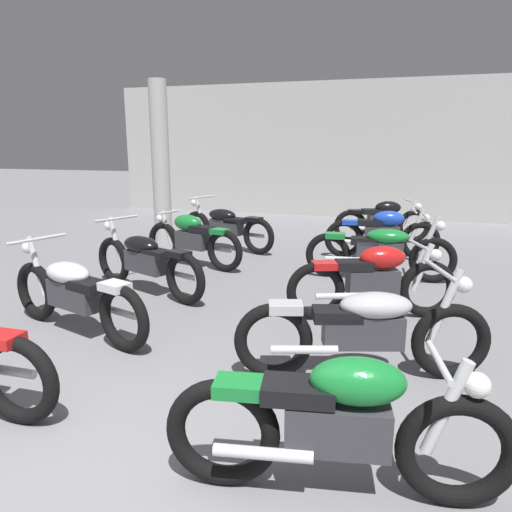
{
  "coord_description": "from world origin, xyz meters",
  "views": [
    {
      "loc": [
        1.77,
        -1.63,
        1.96
      ],
      "look_at": [
        0.0,
        4.09,
        0.55
      ],
      "focal_mm": 33.4,
      "sensor_mm": 36.0,
      "label": 1
    }
  ],
  "objects_px": {
    "motorcycle_right_row_0": "(339,422)",
    "motorcycle_right_row_2": "(373,280)",
    "motorcycle_left_row_1": "(74,293)",
    "motorcycle_left_row_4": "(226,226)",
    "motorcycle_right_row_1": "(364,328)",
    "motorcycle_left_row_2": "(146,260)",
    "motorcycle_left_row_3": "(192,239)",
    "support_pillar": "(161,163)",
    "motorcycle_right_row_5": "(383,220)",
    "motorcycle_right_row_3": "(381,250)",
    "motorcycle_right_row_4": "(383,233)"
  },
  "relations": [
    {
      "from": "support_pillar",
      "to": "motorcycle_right_row_1",
      "type": "relative_size",
      "value": 1.52
    },
    {
      "from": "motorcycle_left_row_1",
      "to": "motorcycle_right_row_5",
      "type": "relative_size",
      "value": 1.1
    },
    {
      "from": "motorcycle_left_row_2",
      "to": "motorcycle_right_row_0",
      "type": "height_order",
      "value": "motorcycle_left_row_2"
    },
    {
      "from": "motorcycle_left_row_2",
      "to": "motorcycle_right_row_5",
      "type": "bearing_deg",
      "value": 57.17
    },
    {
      "from": "motorcycle_left_row_4",
      "to": "motorcycle_right_row_4",
      "type": "bearing_deg",
      "value": 1.42
    },
    {
      "from": "motorcycle_left_row_1",
      "to": "motorcycle_right_row_0",
      "type": "relative_size",
      "value": 1.07
    },
    {
      "from": "support_pillar",
      "to": "motorcycle_right_row_1",
      "type": "height_order",
      "value": "support_pillar"
    },
    {
      "from": "motorcycle_right_row_5",
      "to": "motorcycle_left_row_3",
      "type": "bearing_deg",
      "value": -134.71
    },
    {
      "from": "motorcycle_right_row_1",
      "to": "motorcycle_right_row_3",
      "type": "bearing_deg",
      "value": 90.54
    },
    {
      "from": "motorcycle_left_row_3",
      "to": "motorcycle_right_row_1",
      "type": "xyz_separation_m",
      "value": [
        3.01,
        -3.12,
        -0.01
      ]
    },
    {
      "from": "motorcycle_left_row_2",
      "to": "motorcycle_right_row_0",
      "type": "bearing_deg",
      "value": -45.9
    },
    {
      "from": "motorcycle_right_row_3",
      "to": "motorcycle_right_row_2",
      "type": "bearing_deg",
      "value": -89.75
    },
    {
      "from": "motorcycle_left_row_1",
      "to": "motorcycle_left_row_4",
      "type": "bearing_deg",
      "value": 89.67
    },
    {
      "from": "motorcycle_left_row_2",
      "to": "motorcycle_right_row_3",
      "type": "xyz_separation_m",
      "value": [
        2.96,
        1.59,
        0.0
      ]
    },
    {
      "from": "motorcycle_right_row_2",
      "to": "motorcycle_right_row_3",
      "type": "relative_size",
      "value": 0.87
    },
    {
      "from": "motorcycle_left_row_2",
      "to": "motorcycle_left_row_3",
      "type": "distance_m",
      "value": 1.52
    },
    {
      "from": "motorcycle_left_row_2",
      "to": "motorcycle_left_row_3",
      "type": "bearing_deg",
      "value": 90.85
    },
    {
      "from": "motorcycle_left_row_1",
      "to": "motorcycle_left_row_3",
      "type": "height_order",
      "value": "motorcycle_left_row_1"
    },
    {
      "from": "motorcycle_left_row_3",
      "to": "motorcycle_right_row_5",
      "type": "height_order",
      "value": "same"
    },
    {
      "from": "support_pillar",
      "to": "motorcycle_left_row_1",
      "type": "xyz_separation_m",
      "value": [
        1.53,
        -4.8,
        -1.15
      ]
    },
    {
      "from": "motorcycle_right_row_0",
      "to": "motorcycle_right_row_4",
      "type": "bearing_deg",
      "value": 90.48
    },
    {
      "from": "motorcycle_left_row_1",
      "to": "motorcycle_left_row_3",
      "type": "relative_size",
      "value": 1.09
    },
    {
      "from": "motorcycle_left_row_1",
      "to": "motorcycle_right_row_4",
      "type": "xyz_separation_m",
      "value": [
        2.9,
        4.45,
        0.01
      ]
    },
    {
      "from": "motorcycle_left_row_3",
      "to": "motorcycle_right_row_5",
      "type": "relative_size",
      "value": 1.01
    },
    {
      "from": "motorcycle_right_row_1",
      "to": "motorcycle_right_row_2",
      "type": "xyz_separation_m",
      "value": [
        -0.02,
        1.51,
        0.01
      ]
    },
    {
      "from": "motorcycle_left_row_3",
      "to": "motorcycle_right_row_0",
      "type": "height_order",
      "value": "same"
    },
    {
      "from": "motorcycle_right_row_1",
      "to": "motorcycle_right_row_2",
      "type": "height_order",
      "value": "motorcycle_right_row_1"
    },
    {
      "from": "support_pillar",
      "to": "motorcycle_left_row_3",
      "type": "distance_m",
      "value": 2.59
    },
    {
      "from": "motorcycle_left_row_1",
      "to": "motorcycle_right_row_0",
      "type": "distance_m",
      "value": 3.35
    },
    {
      "from": "motorcycle_left_row_1",
      "to": "motorcycle_right_row_0",
      "type": "height_order",
      "value": "motorcycle_left_row_1"
    },
    {
      "from": "motorcycle_right_row_1",
      "to": "motorcycle_right_row_4",
      "type": "bearing_deg",
      "value": 90.84
    },
    {
      "from": "motorcycle_left_row_2",
      "to": "motorcycle_left_row_3",
      "type": "xyz_separation_m",
      "value": [
        -0.02,
        1.52,
        0.01
      ]
    },
    {
      "from": "motorcycle_right_row_1",
      "to": "motorcycle_right_row_4",
      "type": "height_order",
      "value": "motorcycle_right_row_1"
    },
    {
      "from": "motorcycle_right_row_1",
      "to": "motorcycle_left_row_4",
      "type": "bearing_deg",
      "value": 123.25
    },
    {
      "from": "motorcycle_right_row_1",
      "to": "motorcycle_right_row_0",
      "type": "bearing_deg",
      "value": -90.61
    },
    {
      "from": "motorcycle_right_row_4",
      "to": "motorcycle_right_row_1",
      "type": "bearing_deg",
      "value": -89.16
    },
    {
      "from": "support_pillar",
      "to": "motorcycle_left_row_1",
      "type": "bearing_deg",
      "value": -72.38
    },
    {
      "from": "motorcycle_right_row_0",
      "to": "motorcycle_right_row_2",
      "type": "relative_size",
      "value": 1.04
    },
    {
      "from": "support_pillar",
      "to": "motorcycle_right_row_0",
      "type": "bearing_deg",
      "value": -54.94
    },
    {
      "from": "motorcycle_right_row_4",
      "to": "support_pillar",
      "type": "bearing_deg",
      "value": 175.46
    },
    {
      "from": "motorcycle_left_row_1",
      "to": "motorcycle_left_row_4",
      "type": "distance_m",
      "value": 4.38
    },
    {
      "from": "motorcycle_right_row_1",
      "to": "motorcycle_right_row_5",
      "type": "distance_m",
      "value": 6.04
    },
    {
      "from": "motorcycle_left_row_2",
      "to": "motorcycle_left_row_4",
      "type": "distance_m",
      "value": 2.89
    },
    {
      "from": "motorcycle_left_row_2",
      "to": "motorcycle_left_row_4",
      "type": "bearing_deg",
      "value": 89.1
    },
    {
      "from": "motorcycle_left_row_4",
      "to": "motorcycle_right_row_1",
      "type": "bearing_deg",
      "value": -56.75
    },
    {
      "from": "motorcycle_right_row_2",
      "to": "motorcycle_left_row_3",
      "type": "bearing_deg",
      "value": 151.67
    },
    {
      "from": "motorcycle_left_row_2",
      "to": "motorcycle_right_row_3",
      "type": "height_order",
      "value": "same"
    },
    {
      "from": "motorcycle_right_row_3",
      "to": "motorcycle_right_row_4",
      "type": "bearing_deg",
      "value": 91.53
    },
    {
      "from": "motorcycle_left_row_2",
      "to": "motorcycle_right_row_0",
      "type": "relative_size",
      "value": 1.05
    },
    {
      "from": "motorcycle_left_row_2",
      "to": "motorcycle_right_row_1",
      "type": "xyz_separation_m",
      "value": [
        2.99,
        -1.6,
        0.0
      ]
    }
  ]
}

